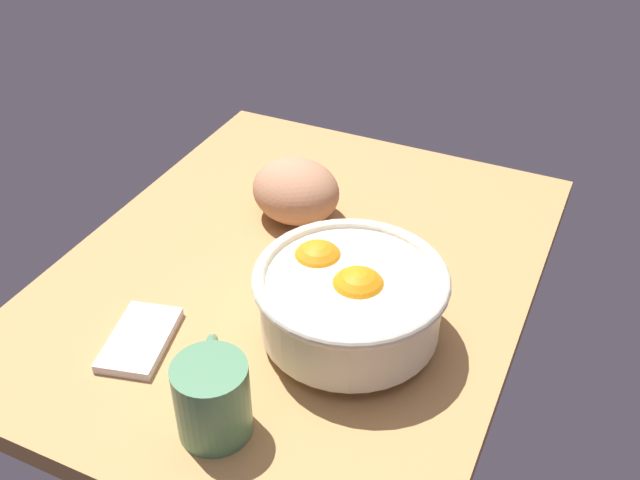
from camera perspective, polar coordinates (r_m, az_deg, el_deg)
ground_plane at (r=99.53cm, az=-1.84°, el=-2.85°), size 76.00×60.22×3.00cm
fruit_bowl at (r=84.80cm, az=2.22°, el=-4.46°), size 22.49×22.49×10.52cm
bread_loaf at (r=105.96cm, az=-1.89°, el=3.84°), size 14.67×15.81×8.95cm
napkin_folded at (r=89.91cm, az=-13.79°, el=-7.49°), size 12.67×9.24×1.16cm
mug at (r=76.78cm, az=-8.34°, el=-11.90°), size 11.27×8.56×8.97cm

